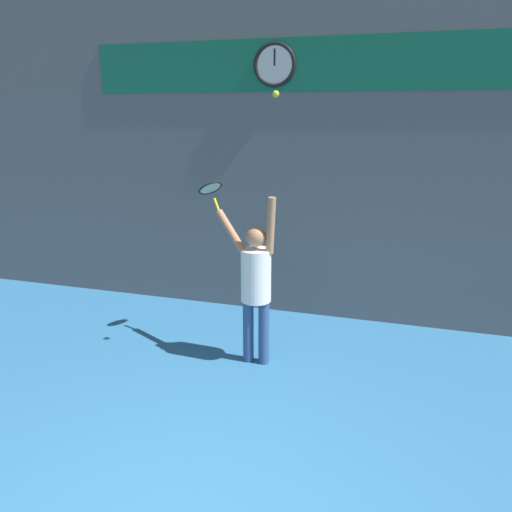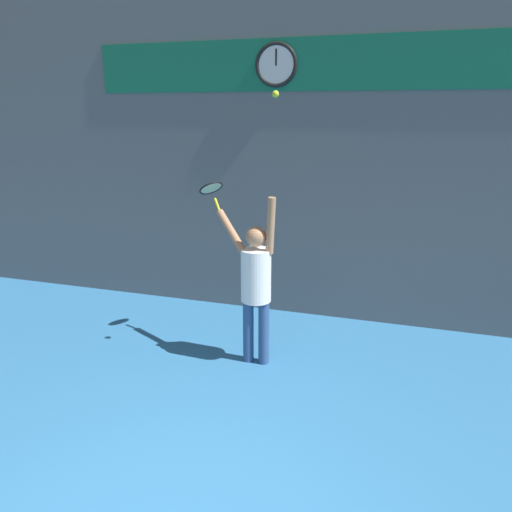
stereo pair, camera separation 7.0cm
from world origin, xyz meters
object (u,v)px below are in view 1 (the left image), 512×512
(scoreboard_clock, at_px, (275,65))
(tennis_player, at_px, (256,280))
(tennis_racket, at_px, (211,189))
(tennis_ball, at_px, (276,94))

(scoreboard_clock, xyz_separation_m, tennis_player, (0.22, -1.62, -2.50))
(tennis_player, relative_size, tennis_racket, 5.04)
(scoreboard_clock, relative_size, tennis_ball, 8.17)
(scoreboard_clock, distance_m, tennis_racket, 1.99)
(tennis_ball, bearing_deg, tennis_racket, 150.76)
(tennis_player, bearing_deg, tennis_ball, -20.92)
(tennis_racket, bearing_deg, scoreboard_clock, 67.18)
(tennis_player, height_order, tennis_racket, tennis_racket)
(tennis_player, height_order, tennis_ball, tennis_ball)
(scoreboard_clock, relative_size, tennis_racket, 1.44)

